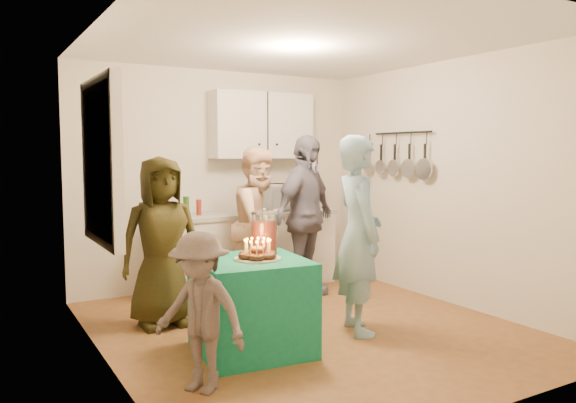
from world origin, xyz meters
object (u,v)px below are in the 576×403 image
woman_back_right (305,216)px  child_near_left (200,312)px  counter (246,252)px  man_birthday (358,235)px  party_table (252,305)px  woman_back_center (261,225)px  microwave (273,197)px  punch_jar (264,233)px  woman_back_left (161,242)px

woman_back_right → child_near_left: (-1.97, -1.82, -0.36)m
counter → man_birthday: 2.08m
party_table → woman_back_center: 1.63m
woman_back_center → woman_back_right: 0.54m
microwave → punch_jar: bearing=-124.7°
microwave → woman_back_left: bearing=-154.6°
punch_jar → woman_back_right: size_ratio=0.19×
counter → woman_back_left: 1.68m
counter → party_table: counter is taller
counter → child_near_left: size_ratio=2.01×
child_near_left → woman_back_center: bearing=109.8°
counter → microwave: size_ratio=3.76×
woman_back_right → punch_jar: bearing=-161.4°
man_birthday → microwave: bearing=10.4°
punch_jar → microwave: bearing=59.2°
woman_back_center → party_table: bearing=-145.0°
party_table → punch_jar: bearing=41.7°
party_table → man_birthday: size_ratio=0.48×
woman_back_right → child_near_left: size_ratio=1.66×
woman_back_right → woman_back_center: bearing=148.0°
woman_back_left → microwave: bearing=29.9°
microwave → man_birthday: bearing=-100.5°
counter → party_table: size_ratio=2.59×
punch_jar → child_near_left: size_ratio=0.31×
microwave → woman_back_center: (-0.51, -0.63, -0.23)m
microwave → man_birthday: size_ratio=0.33×
man_birthday → party_table: bearing=105.3°
man_birthday → child_near_left: man_birthday is taller
microwave → woman_back_right: (0.03, -0.68, -0.16)m
microwave → party_table: size_ratio=0.69×
woman_back_right → counter: bearing=94.3°
woman_back_left → woman_back_right: woman_back_right is taller
man_birthday → woman_back_right: size_ratio=0.98×
party_table → child_near_left: (-0.65, -0.52, 0.17)m
punch_jar → woman_back_center: bearing=64.0°
party_table → punch_jar: size_ratio=2.50×
woman_back_left → woman_back_right: (1.74, 0.27, 0.12)m
man_birthday → woman_back_left: 1.82m
microwave → woman_back_right: woman_back_right is taller
counter → child_near_left: 2.96m
microwave → man_birthday: (-0.24, -2.02, -0.18)m
man_birthday → woman_back_left: (-1.47, 1.06, -0.09)m
counter → man_birthday: bearing=-86.0°
child_near_left → woman_back_left: bearing=138.9°
counter → punch_jar: size_ratio=6.47×
counter → punch_jar: bearing=-111.2°
counter → man_birthday: (0.14, -2.02, 0.46)m
woman_back_center → punch_jar: bearing=-140.9°
counter → child_near_left: bearing=-121.9°
child_near_left → counter: bearing=115.3°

